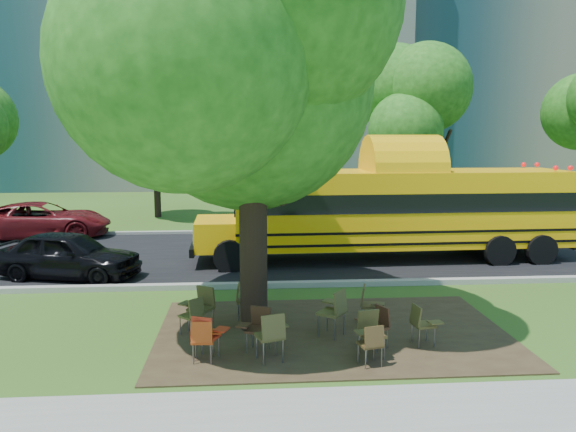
{
  "coord_description": "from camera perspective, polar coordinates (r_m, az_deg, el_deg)",
  "views": [
    {
      "loc": [
        -0.7,
        -11.28,
        3.99
      ],
      "look_at": [
        0.46,
        4.32,
        1.7
      ],
      "focal_mm": 35.0,
      "sensor_mm": 36.0,
      "label": 1
    }
  ],
  "objects": [
    {
      "name": "chair_8",
      "position": [
        11.45,
        -9.59,
        -9.59
      ],
      "size": [
        0.54,
        0.68,
        0.79
      ],
      "rotation": [
        0.0,
        0.0,
        0.82
      ],
      "color": "#4D4A21",
      "rests_on": "ground"
    },
    {
      "name": "bg_tree_2",
      "position": [
        27.62,
        -13.34,
        8.58
      ],
      "size": [
        4.8,
        4.8,
        6.62
      ],
      "color": "black",
      "rests_on": "ground"
    },
    {
      "name": "bg_tree_3",
      "position": [
        26.76,
        14.99,
        10.29
      ],
      "size": [
        5.6,
        5.6,
        7.84
      ],
      "color": "black",
      "rests_on": "ground"
    },
    {
      "name": "main_tree",
      "position": [
        11.32,
        -3.74,
        18.0
      ],
      "size": [
        7.2,
        7.2,
        9.51
      ],
      "color": "black",
      "rests_on": "ground"
    },
    {
      "name": "asphalt_road",
      "position": [
        18.72,
        -2.01,
        -3.91
      ],
      "size": [
        80.0,
        8.0,
        0.04
      ],
      "primitive_type": "cube",
      "color": "black",
      "rests_on": "ground"
    },
    {
      "name": "kerb_far",
      "position": [
        22.73,
        -2.41,
        -1.59
      ],
      "size": [
        80.0,
        0.25,
        0.14
      ],
      "primitive_type": "cube",
      "color": "gray",
      "rests_on": "ground"
    },
    {
      "name": "chair_7",
      "position": [
        11.05,
        13.44,
        -10.35
      ],
      "size": [
        0.54,
        0.54,
        0.8
      ],
      "rotation": [
        0.0,
        0.0,
        -1.41
      ],
      "color": "#4E4722",
      "rests_on": "ground"
    },
    {
      "name": "chair_0",
      "position": [
        10.11,
        -8.54,
        -12.03
      ],
      "size": [
        0.53,
        0.46,
        0.79
      ],
      "rotation": [
        0.0,
        0.0,
        -0.05
      ],
      "color": "#BA4113",
      "rests_on": "ground"
    },
    {
      "name": "chair_6",
      "position": [
        10.83,
        9.02,
        -10.6
      ],
      "size": [
        0.64,
        0.55,
        0.8
      ],
      "rotation": [
        0.0,
        0.0,
        2.02
      ],
      "color": "#432618",
      "rests_on": "ground"
    },
    {
      "name": "chair_9",
      "position": [
        11.73,
        -8.81,
        -8.8
      ],
      "size": [
        0.76,
        0.6,
        0.9
      ],
      "rotation": [
        0.0,
        0.0,
        2.58
      ],
      "color": "#433E1D",
      "rests_on": "ground"
    },
    {
      "name": "black_car",
      "position": [
        16.7,
        -21.43,
        -3.69
      ],
      "size": [
        4.25,
        2.54,
        1.35
      ],
      "primitive_type": "imported",
      "rotation": [
        0.0,
        0.0,
        1.32
      ],
      "color": "black",
      "rests_on": "ground"
    },
    {
      "name": "building_right",
      "position": [
        55.78,
        23.11,
        16.48
      ],
      "size": [
        30.0,
        16.0,
        25.0
      ],
      "primitive_type": "cube",
      "color": "gray",
      "rests_on": "ground"
    },
    {
      "name": "chair_1",
      "position": [
        10.15,
        -8.34,
        -11.71
      ],
      "size": [
        0.69,
        0.54,
        0.85
      ],
      "rotation": [
        0.0,
        0.0,
        -0.4
      ],
      "color": "red",
      "rests_on": "ground"
    },
    {
      "name": "dirt_patch",
      "position": [
        11.62,
        4.52,
        -11.7
      ],
      "size": [
        7.0,
        4.5,
        0.03
      ],
      "primitive_type": "cube",
      "color": "#382819",
      "rests_on": "ground"
    },
    {
      "name": "building_main",
      "position": [
        48.35,
        -13.43,
        16.46
      ],
      "size": [
        38.0,
        16.0,
        22.0
      ],
      "primitive_type": "cube",
      "color": "slate",
      "rests_on": "ground"
    },
    {
      "name": "chair_11",
      "position": [
        11.22,
        4.75,
        -9.29
      ],
      "size": [
        0.66,
        0.83,
        0.97
      ],
      "rotation": [
        0.0,
        0.0,
        0.92
      ],
      "color": "brown",
      "rests_on": "ground"
    },
    {
      "name": "chair_5",
      "position": [
        10.32,
        8.26,
        -11.34
      ],
      "size": [
        0.58,
        0.6,
        0.86
      ],
      "rotation": [
        0.0,
        0.0,
        3.34
      ],
      "color": "#49421F",
      "rests_on": "ground"
    },
    {
      "name": "school_bus",
      "position": [
        18.07,
        11.04,
        0.74
      ],
      "size": [
        11.72,
        2.93,
        2.85
      ],
      "rotation": [
        0.0,
        0.0,
        0.03
      ],
      "color": "#FFB308",
      "rests_on": "ground"
    },
    {
      "name": "chair_3",
      "position": [
        10.52,
        -3.1,
        -10.95
      ],
      "size": [
        0.66,
        0.52,
        0.84
      ],
      "rotation": [
        0.0,
        0.0,
        2.8
      ],
      "color": "#3D2415",
      "rests_on": "ground"
    },
    {
      "name": "bg_car_red",
      "position": [
        23.56,
        -23.71,
        -0.39
      ],
      "size": [
        5.27,
        2.85,
        1.4
      ],
      "primitive_type": "imported",
      "rotation": [
        0.0,
        0.0,
        1.68
      ],
      "color": "#601015",
      "rests_on": "ground"
    },
    {
      "name": "chair_2",
      "position": [
        9.99,
        -1.62,
        -11.69
      ],
      "size": [
        0.63,
        0.69,
        0.92
      ],
      "rotation": [
        0.0,
        0.0,
        0.31
      ],
      "color": "#49421F",
      "rests_on": "ground"
    },
    {
      "name": "kerb_near",
      "position": [
        14.83,
        -1.4,
        -7.0
      ],
      "size": [
        80.0,
        0.25,
        0.14
      ],
      "primitive_type": "cube",
      "color": "gray",
      "rests_on": "ground"
    },
    {
      "name": "ground",
      "position": [
        11.99,
        -0.67,
        -11.11
      ],
      "size": [
        160.0,
        160.0,
        0.0
      ],
      "primitive_type": "plane",
      "color": "#354F18",
      "rests_on": "ground"
    },
    {
      "name": "chair_10",
      "position": [
        12.26,
        -4.56,
        -8.27
      ],
      "size": [
        0.47,
        0.53,
        0.8
      ],
      "rotation": [
        0.0,
        0.0,
        -1.62
      ],
      "color": "brown",
      "rests_on": "ground"
    },
    {
      "name": "chair_12",
      "position": [
        11.93,
        8.2,
        -8.61
      ],
      "size": [
        0.51,
        0.65,
        0.86
      ],
      "rotation": [
        0.0,
        0.0,
        4.46
      ],
      "color": "#41371C",
      "rests_on": "ground"
    },
    {
      "name": "chair_4",
      "position": [
        9.96,
        8.58,
        -12.43
      ],
      "size": [
        0.52,
        0.55,
        0.77
      ],
      "rotation": [
        0.0,
        0.0,
        0.23
      ],
      "color": "#483319",
      "rests_on": "ground"
    }
  ]
}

